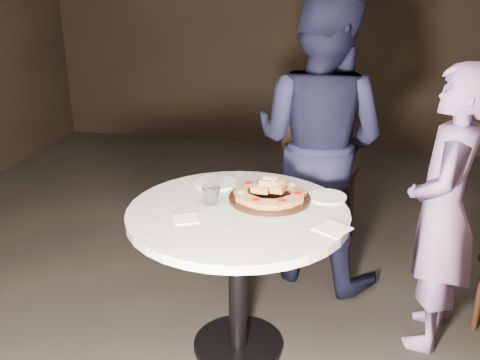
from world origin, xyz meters
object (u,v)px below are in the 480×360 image
Objects in this scene: table at (238,237)px; serving_board at (269,198)px; water_glass at (211,196)px; diner_teal at (443,212)px; focaccia_pile at (270,191)px; chair_far at (317,168)px; diner_navy at (319,143)px.

serving_board is at bearing 48.41° from table.
water_glass is 0.06× the size of diner_teal.
focaccia_pile is 0.25× the size of diner_teal.
chair_far is at bearing 82.26° from serving_board.
focaccia_pile reaches higher than serving_board.
table is at bearing -130.45° from focaccia_pile.
chair_far reaches higher than table.
water_glass is at bearing 86.24° from chair_far.
diner_teal is (0.84, 0.16, -0.07)m from serving_board.
table is at bearing -59.68° from diner_teal.
chair_far reaches higher than water_glass.
diner_teal is (0.97, 0.30, 0.09)m from table.
table is 0.94m from diner_navy.
table is 0.60× the size of diner_navy.
focaccia_pile is 0.73m from diner_navy.
water_glass is (-0.14, 0.04, 0.19)m from table.
chair_far is (0.16, 1.20, -0.29)m from focaccia_pile.
serving_board is at bearing 96.86° from chair_far.
focaccia_pile is 0.20× the size of diner_navy.
water_glass is 0.09× the size of chair_far.
water_glass is at bearing -157.86° from focaccia_pile.
chair_far is at bearing -133.92° from diner_teal.
diner_navy reaches higher than serving_board.
serving_board is at bearing -79.13° from focaccia_pile.
diner_navy is (0.02, -0.49, 0.34)m from chair_far.
diner_teal reaches higher than focaccia_pile.
serving_board is 0.04m from focaccia_pile.
focaccia_pile reaches higher than water_glass.
water_glass is at bearing 82.30° from diner_navy.
serving_board is 0.42× the size of chair_far.
diner_navy is 0.87m from diner_teal.
table is at bearing -15.90° from water_glass.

